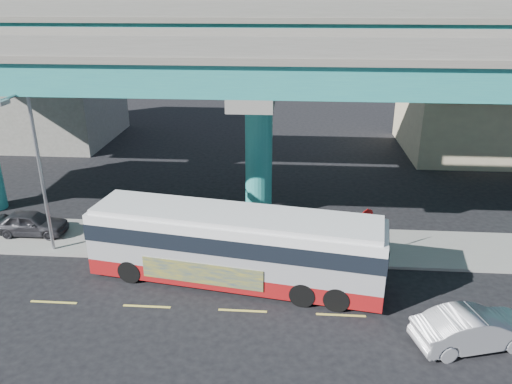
# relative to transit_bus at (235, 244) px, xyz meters

# --- Properties ---
(ground) EXTENTS (120.00, 120.00, 0.00)m
(ground) POSITION_rel_transit_bus_xyz_m (0.55, -2.02, -1.83)
(ground) COLOR black
(ground) RESTS_ON ground
(sidewalk) EXTENTS (70.00, 4.00, 0.15)m
(sidewalk) POSITION_rel_transit_bus_xyz_m (0.55, 3.48, -1.76)
(sidewalk) COLOR gray
(sidewalk) RESTS_ON ground
(lane_markings) EXTENTS (58.00, 0.12, 0.01)m
(lane_markings) POSITION_rel_transit_bus_xyz_m (0.55, -2.32, -1.83)
(lane_markings) COLOR #D8C64C
(lane_markings) RESTS_ON ground
(viaduct) EXTENTS (52.00, 12.40, 11.70)m
(viaduct) POSITION_rel_transit_bus_xyz_m (0.55, 7.09, 7.31)
(viaduct) COLOR teal
(viaduct) RESTS_ON ground
(building_beige) EXTENTS (14.00, 10.23, 7.00)m
(building_beige) POSITION_rel_transit_bus_xyz_m (18.55, 20.96, 1.67)
(building_beige) COLOR #C2B28A
(building_beige) RESTS_ON ground
(building_concrete) EXTENTS (12.00, 10.00, 9.00)m
(building_concrete) POSITION_rel_transit_bus_xyz_m (-19.45, 21.98, 2.67)
(building_concrete) COLOR gray
(building_concrete) RESTS_ON ground
(transit_bus) EXTENTS (13.29, 4.89, 3.35)m
(transit_bus) POSITION_rel_transit_bus_xyz_m (0.00, 0.00, 0.00)
(transit_bus) COLOR maroon
(transit_bus) RESTS_ON ground
(sedan) EXTENTS (3.83, 5.22, 1.46)m
(sedan) POSITION_rel_transit_bus_xyz_m (9.17, -3.81, -1.11)
(sedan) COLOR #AEAEB3
(sedan) RESTS_ON ground
(parked_car) EXTENTS (1.56, 3.78, 1.28)m
(parked_car) POSITION_rel_transit_bus_xyz_m (-11.27, 3.50, -1.04)
(parked_car) COLOR #2C2B30
(parked_car) RESTS_ON sidewalk
(street_lamp) EXTENTS (0.50, 2.62, 8.12)m
(street_lamp) POSITION_rel_transit_bus_xyz_m (-9.42, 1.41, 3.57)
(street_lamp) COLOR gray
(street_lamp) RESTS_ON sidewalk
(stop_sign) EXTENTS (0.66, 0.48, 2.63)m
(stop_sign) POSITION_rel_transit_bus_xyz_m (5.97, 2.16, 0.22)
(stop_sign) COLOR gray
(stop_sign) RESTS_ON sidewalk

